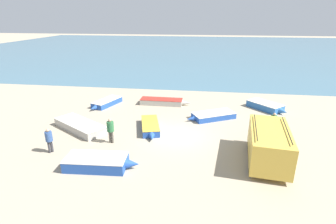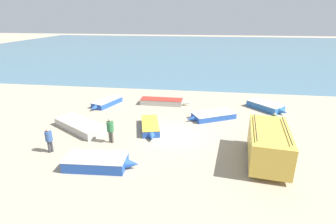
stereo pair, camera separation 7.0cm
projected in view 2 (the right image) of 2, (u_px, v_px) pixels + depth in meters
The scene contains 13 objects.
ground_plane at pixel (179, 136), 18.77m from camera, with size 200.00×200.00×0.00m, color tan.
sea_water at pixel (200, 49), 66.99m from camera, with size 120.00×80.00×0.01m, color #477084.
parked_van at pixel (268, 144), 15.11m from camera, with size 2.67×4.93×2.21m.
fishing_rowboat_0 at pixel (150, 126), 19.72m from camera, with size 2.04×4.04×0.53m.
fishing_rowboat_1 at pixel (213, 116), 21.89m from camera, with size 4.19×3.03×0.49m.
fishing_rowboat_2 at pixel (106, 103), 25.08m from camera, with size 2.28×3.86×0.53m.
fishing_rowboat_3 at pixel (79, 125), 19.87m from camera, with size 5.29×3.87×0.60m.
fishing_rowboat_4 at pixel (163, 102), 25.31m from camera, with size 4.89×1.30×0.55m.
fishing_rowboat_5 at pixel (98, 162), 14.84m from camera, with size 4.24×1.83×0.66m.
fishing_rowboat_6 at pixel (266, 106), 23.98m from camera, with size 3.33×3.44×0.61m.
fisherman_0 at pixel (274, 121), 18.88m from camera, with size 0.42×0.42×1.59m.
fisherman_1 at pixel (110, 128), 17.48m from camera, with size 0.46×0.46×1.76m.
fisherman_2 at pixel (49, 138), 16.27m from camera, with size 0.43×0.43×1.62m.
Camera 2 is at (1.67, -16.92, 8.17)m, focal length 28.00 mm.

